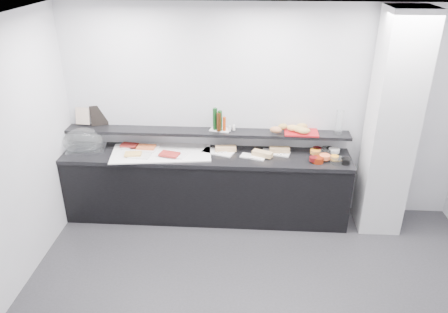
# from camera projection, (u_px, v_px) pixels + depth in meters

# --- Properties ---
(ground) EXTENTS (5.00, 5.00, 0.00)m
(ground) POSITION_uv_depth(u_px,v_px,m) (260.00, 313.00, 4.29)
(ground) COLOR #2D2D30
(ground) RESTS_ON ground
(back_wall) EXTENTS (5.00, 0.02, 2.70)m
(back_wall) POSITION_uv_depth(u_px,v_px,m) (262.00, 114.00, 5.50)
(back_wall) COLOR silver
(back_wall) RESTS_ON ground
(ceiling) EXTENTS (5.00, 5.00, 0.00)m
(ceiling) POSITION_uv_depth(u_px,v_px,m) (273.00, 32.00, 3.12)
(ceiling) COLOR white
(ceiling) RESTS_ON back_wall
(column) EXTENTS (0.50, 0.50, 2.70)m
(column) POSITION_uv_depth(u_px,v_px,m) (391.00, 127.00, 5.10)
(column) COLOR silver
(column) RESTS_ON ground
(buffet_cabinet) EXTENTS (3.60, 0.60, 0.85)m
(buffet_cabinet) POSITION_uv_depth(u_px,v_px,m) (206.00, 187.00, 5.68)
(buffet_cabinet) COLOR black
(buffet_cabinet) RESTS_ON ground
(counter_top) EXTENTS (3.62, 0.62, 0.05)m
(counter_top) POSITION_uv_depth(u_px,v_px,m) (205.00, 156.00, 5.48)
(counter_top) COLOR black
(counter_top) RESTS_ON buffet_cabinet
(wall_shelf) EXTENTS (3.60, 0.25, 0.04)m
(wall_shelf) POSITION_uv_depth(u_px,v_px,m) (207.00, 132.00, 5.53)
(wall_shelf) COLOR black
(wall_shelf) RESTS_ON back_wall
(cloche_base) EXTENTS (0.52, 0.40, 0.04)m
(cloche_base) POSITION_uv_depth(u_px,v_px,m) (87.00, 150.00, 5.55)
(cloche_base) COLOR #B4B8BC
(cloche_base) RESTS_ON counter_top
(cloche_dome) EXTENTS (0.58, 0.47, 0.34)m
(cloche_dome) POSITION_uv_depth(u_px,v_px,m) (83.00, 141.00, 5.54)
(cloche_dome) COLOR white
(cloche_dome) RESTS_ON cloche_base
(linen_runner) EXTENTS (1.30, 0.74, 0.01)m
(linen_runner) POSITION_uv_depth(u_px,v_px,m) (161.00, 153.00, 5.50)
(linen_runner) COLOR white
(linen_runner) RESTS_ON counter_top
(platter_meat_a) EXTENTS (0.32, 0.22, 0.01)m
(platter_meat_a) POSITION_uv_depth(u_px,v_px,m) (135.00, 147.00, 5.63)
(platter_meat_a) COLOR silver
(platter_meat_a) RESTS_ON linen_runner
(food_meat_a) EXTENTS (0.23, 0.16, 0.02)m
(food_meat_a) POSITION_uv_depth(u_px,v_px,m) (129.00, 145.00, 5.63)
(food_meat_a) COLOR maroon
(food_meat_a) RESTS_ON platter_meat_a
(platter_salmon) EXTENTS (0.37, 0.27, 0.01)m
(platter_salmon) POSITION_uv_depth(u_px,v_px,m) (144.00, 148.00, 5.59)
(platter_salmon) COLOR white
(platter_salmon) RESTS_ON linen_runner
(food_salmon) EXTENTS (0.24, 0.16, 0.02)m
(food_salmon) POSITION_uv_depth(u_px,v_px,m) (146.00, 147.00, 5.57)
(food_salmon) COLOR #D95D2C
(food_salmon) RESTS_ON platter_salmon
(platter_cheese) EXTENTS (0.28, 0.20, 0.01)m
(platter_cheese) POSITION_uv_depth(u_px,v_px,m) (140.00, 156.00, 5.39)
(platter_cheese) COLOR white
(platter_cheese) RESTS_ON linen_runner
(food_cheese) EXTENTS (0.22, 0.15, 0.02)m
(food_cheese) POSITION_uv_depth(u_px,v_px,m) (133.00, 154.00, 5.39)
(food_cheese) COLOR #EEBA5C
(food_cheese) RESTS_ON platter_cheese
(platter_meat_b) EXTENTS (0.31, 0.25, 0.01)m
(platter_meat_b) POSITION_uv_depth(u_px,v_px,m) (175.00, 155.00, 5.41)
(platter_meat_b) COLOR white
(platter_meat_b) RESTS_ON linen_runner
(food_meat_b) EXTENTS (0.27, 0.20, 0.02)m
(food_meat_b) POSITION_uv_depth(u_px,v_px,m) (169.00, 154.00, 5.38)
(food_meat_b) COLOR maroon
(food_meat_b) RESTS_ON platter_meat_b
(sandwich_plate_left) EXTENTS (0.43, 0.29, 0.01)m
(sandwich_plate_left) POSITION_uv_depth(u_px,v_px,m) (218.00, 152.00, 5.52)
(sandwich_plate_left) COLOR white
(sandwich_plate_left) RESTS_ON counter_top
(sandwich_food_left) EXTENTS (0.27, 0.13, 0.06)m
(sandwich_food_left) POSITION_uv_depth(u_px,v_px,m) (226.00, 148.00, 5.53)
(sandwich_food_left) COLOR tan
(sandwich_food_left) RESTS_ON sandwich_plate_left
(tongs_left) EXTENTS (0.16, 0.04, 0.01)m
(tongs_left) POSITION_uv_depth(u_px,v_px,m) (221.00, 152.00, 5.48)
(tongs_left) COLOR #B8BCC0
(tongs_left) RESTS_ON sandwich_plate_left
(sandwich_plate_mid) EXTENTS (0.33, 0.22, 0.01)m
(sandwich_plate_mid) POSITION_uv_depth(u_px,v_px,m) (253.00, 157.00, 5.39)
(sandwich_plate_mid) COLOR white
(sandwich_plate_mid) RESTS_ON counter_top
(sandwich_food_mid) EXTENTS (0.27, 0.19, 0.06)m
(sandwich_food_mid) POSITION_uv_depth(u_px,v_px,m) (262.00, 154.00, 5.39)
(sandwich_food_mid) COLOR tan
(sandwich_food_mid) RESTS_ON sandwich_plate_mid
(tongs_mid) EXTENTS (0.16, 0.03, 0.01)m
(tongs_mid) POSITION_uv_depth(u_px,v_px,m) (255.00, 158.00, 5.33)
(tongs_mid) COLOR #AAACB1
(tongs_mid) RESTS_ON sandwich_plate_mid
(sandwich_plate_right) EXTENTS (0.38, 0.24, 0.01)m
(sandwich_plate_right) POSITION_uv_depth(u_px,v_px,m) (276.00, 153.00, 5.50)
(sandwich_plate_right) COLOR white
(sandwich_plate_right) RESTS_ON counter_top
(sandwich_food_right) EXTENTS (0.25, 0.10, 0.06)m
(sandwich_food_right) POSITION_uv_depth(u_px,v_px,m) (280.00, 150.00, 5.49)
(sandwich_food_right) COLOR tan
(sandwich_food_right) RESTS_ON sandwich_plate_right
(tongs_right) EXTENTS (0.15, 0.07, 0.01)m
(tongs_right) POSITION_uv_depth(u_px,v_px,m) (282.00, 154.00, 5.44)
(tongs_right) COLOR silver
(tongs_right) RESTS_ON sandwich_plate_right
(bowl_glass_fruit) EXTENTS (0.16, 0.16, 0.07)m
(bowl_glass_fruit) POSITION_uv_depth(u_px,v_px,m) (316.00, 153.00, 5.43)
(bowl_glass_fruit) COLOR white
(bowl_glass_fruit) RESTS_ON counter_top
(fill_glass_fruit) EXTENTS (0.16, 0.16, 0.05)m
(fill_glass_fruit) POSITION_uv_depth(u_px,v_px,m) (315.00, 152.00, 5.44)
(fill_glass_fruit) COLOR orange
(fill_glass_fruit) RESTS_ON bowl_glass_fruit
(bowl_black_jam) EXTENTS (0.14, 0.14, 0.07)m
(bowl_black_jam) POSITION_uv_depth(u_px,v_px,m) (331.00, 151.00, 5.48)
(bowl_black_jam) COLOR black
(bowl_black_jam) RESTS_ON counter_top
(fill_black_jam) EXTENTS (0.15, 0.15, 0.05)m
(fill_black_jam) POSITION_uv_depth(u_px,v_px,m) (317.00, 149.00, 5.49)
(fill_black_jam) COLOR #4F0B0C
(fill_black_jam) RESTS_ON bowl_black_jam
(bowl_glass_cream) EXTENTS (0.22, 0.22, 0.07)m
(bowl_glass_cream) POSITION_uv_depth(u_px,v_px,m) (328.00, 151.00, 5.48)
(bowl_glass_cream) COLOR white
(bowl_glass_cream) RESTS_ON counter_top
(fill_glass_cream) EXTENTS (0.18, 0.18, 0.05)m
(fill_glass_cream) POSITION_uv_depth(u_px,v_px,m) (334.00, 151.00, 5.47)
(fill_glass_cream) COLOR white
(fill_glass_cream) RESTS_ON bowl_glass_cream
(bowl_red_jam) EXTENTS (0.17, 0.17, 0.07)m
(bowl_red_jam) POSITION_uv_depth(u_px,v_px,m) (318.00, 160.00, 5.25)
(bowl_red_jam) COLOR maroon
(bowl_red_jam) RESTS_ON counter_top
(fill_red_jam) EXTENTS (0.11, 0.11, 0.05)m
(fill_red_jam) POSITION_uv_depth(u_px,v_px,m) (313.00, 159.00, 5.25)
(fill_red_jam) COLOR #530B0E
(fill_red_jam) RESTS_ON bowl_red_jam
(bowl_glass_salmon) EXTENTS (0.17, 0.17, 0.07)m
(bowl_glass_salmon) POSITION_uv_depth(u_px,v_px,m) (337.00, 160.00, 5.24)
(bowl_glass_salmon) COLOR white
(bowl_glass_salmon) RESTS_ON counter_top
(fill_glass_salmon) EXTENTS (0.16, 0.16, 0.05)m
(fill_glass_salmon) POSITION_uv_depth(u_px,v_px,m) (325.00, 157.00, 5.30)
(fill_glass_salmon) COLOR #FA6E3D
(fill_glass_salmon) RESTS_ON bowl_glass_salmon
(bowl_black_fruit) EXTENTS (0.13, 0.13, 0.07)m
(bowl_black_fruit) POSITION_uv_depth(u_px,v_px,m) (346.00, 161.00, 5.22)
(bowl_black_fruit) COLOR black
(bowl_black_fruit) RESTS_ON counter_top
(fill_black_fruit) EXTENTS (0.11, 0.11, 0.05)m
(fill_black_fruit) POSITION_uv_depth(u_px,v_px,m) (335.00, 158.00, 5.28)
(fill_black_fruit) COLOR orange
(fill_black_fruit) RESTS_ON bowl_black_fruit
(framed_print) EXTENTS (0.22, 0.15, 0.26)m
(framed_print) POSITION_uv_depth(u_px,v_px,m) (99.00, 116.00, 5.64)
(framed_print) COLOR black
(framed_print) RESTS_ON wall_shelf
(print_art) EXTENTS (0.19, 0.06, 0.22)m
(print_art) POSITION_uv_depth(u_px,v_px,m) (82.00, 116.00, 5.63)
(print_art) COLOR #C9A591
(print_art) RESTS_ON framed_print
(condiment_tray) EXTENTS (0.28, 0.21, 0.01)m
(condiment_tray) POSITION_uv_depth(u_px,v_px,m) (220.00, 130.00, 5.54)
(condiment_tray) COLOR white
(condiment_tray) RESTS_ON wall_shelf
(bottle_green_a) EXTENTS (0.05, 0.05, 0.26)m
(bottle_green_a) POSITION_uv_depth(u_px,v_px,m) (220.00, 121.00, 5.44)
(bottle_green_a) COLOR #10370F
(bottle_green_a) RESTS_ON condiment_tray
(bottle_brown) EXTENTS (0.06, 0.06, 0.24)m
(bottle_brown) POSITION_uv_depth(u_px,v_px,m) (219.00, 122.00, 5.43)
(bottle_brown) COLOR #371C0A
(bottle_brown) RESTS_ON condiment_tray
(bottle_green_b) EXTENTS (0.07, 0.07, 0.28)m
(bottle_green_b) POSITION_uv_depth(u_px,v_px,m) (215.00, 119.00, 5.47)
(bottle_green_b) COLOR #0F3A15
(bottle_green_b) RESTS_ON condiment_tray
(bottle_hot) EXTENTS (0.05, 0.05, 0.18)m
(bottle_hot) POSITION_uv_depth(u_px,v_px,m) (224.00, 124.00, 5.45)
(bottle_hot) COLOR #BE3C0D
(bottle_hot) RESTS_ON condiment_tray
(shaker_salt) EXTENTS (0.04, 0.04, 0.07)m
(shaker_salt) POSITION_uv_depth(u_px,v_px,m) (230.00, 129.00, 5.46)
(shaker_salt) COLOR white
(shaker_salt) RESTS_ON condiment_tray
(shaker_pepper) EXTENTS (0.05, 0.05, 0.07)m
(shaker_pepper) POSITION_uv_depth(u_px,v_px,m) (234.00, 128.00, 5.49)
(shaker_pepper) COLOR white
(shaker_pepper) RESTS_ON condiment_tray
(bread_tray) EXTENTS (0.42, 0.30, 0.02)m
(bread_tray) POSITION_uv_depth(u_px,v_px,m) (301.00, 132.00, 5.46)
(bread_tray) COLOR #AB1219
(bread_tray) RESTS_ON wall_shelf
(bread_roll_nw) EXTENTS (0.14, 0.10, 0.08)m
(bread_roll_nw) POSITION_uv_depth(u_px,v_px,m) (283.00, 127.00, 5.48)
(bread_roll_nw) COLOR #B38D44
(bread_roll_nw) RESTS_ON bread_tray
(bread_roll_n) EXTENTS (0.17, 0.13, 0.08)m
(bread_roll_n) POSITION_uv_depth(u_px,v_px,m) (302.00, 126.00, 5.49)
(bread_roll_n) COLOR tan
(bread_roll_n) RESTS_ON bread_tray
(bread_roll_sw) EXTENTS (0.16, 0.12, 0.08)m
(bread_roll_sw) POSITION_uv_depth(u_px,v_px,m) (276.00, 130.00, 5.39)
(bread_roll_sw) COLOR #B87346
(bread_roll_sw) RESTS_ON bread_tray
(bread_roll_s) EXTENTS (0.17, 0.12, 0.08)m
(bread_roll_s) POSITION_uv_depth(u_px,v_px,m) (304.00, 131.00, 5.36)
(bread_roll_s) COLOR tan
(bread_roll_s) RESTS_ON bread_tray
(bread_roll_se) EXTENTS (0.16, 0.11, 0.08)m
(bread_roll_se) POSITION_uv_depth(u_px,v_px,m) (300.00, 130.00, 5.39)
(bread_roll_se) COLOR tan
(bread_roll_se) RESTS_ON bread_tray
(bread_roll_midw) EXTENTS (0.18, 0.14, 0.08)m
(bread_roll_midw) POSITION_uv_depth(u_px,v_px,m) (293.00, 128.00, 5.44)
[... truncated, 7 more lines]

